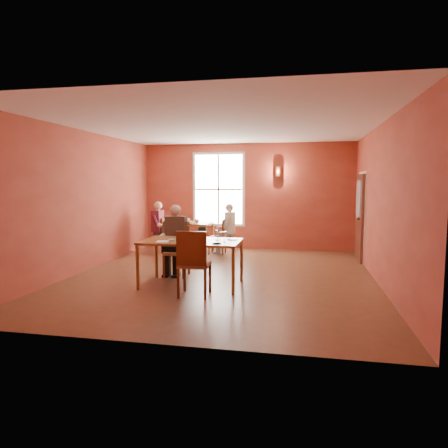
% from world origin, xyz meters
% --- Properties ---
extents(ground, '(6.00, 7.00, 0.01)m').
position_xyz_m(ground, '(0.00, 0.00, 0.00)').
color(ground, brown).
rests_on(ground, ground).
extents(wall_back, '(6.00, 0.04, 3.00)m').
position_xyz_m(wall_back, '(0.00, 3.50, 1.50)').
color(wall_back, brown).
rests_on(wall_back, ground).
extents(wall_front, '(6.00, 0.04, 3.00)m').
position_xyz_m(wall_front, '(0.00, -3.50, 1.50)').
color(wall_front, brown).
rests_on(wall_front, ground).
extents(wall_left, '(0.04, 7.00, 3.00)m').
position_xyz_m(wall_left, '(-3.00, 0.00, 1.50)').
color(wall_left, brown).
rests_on(wall_left, ground).
extents(wall_right, '(0.04, 7.00, 3.00)m').
position_xyz_m(wall_right, '(3.00, 0.00, 1.50)').
color(wall_right, brown).
rests_on(wall_right, ground).
extents(ceiling, '(6.00, 7.00, 0.04)m').
position_xyz_m(ceiling, '(0.00, 0.00, 3.00)').
color(ceiling, white).
rests_on(ceiling, wall_back).
extents(window, '(1.36, 0.10, 1.96)m').
position_xyz_m(window, '(-0.80, 3.45, 1.70)').
color(window, white).
rests_on(window, wall_back).
extents(door, '(0.12, 1.04, 2.10)m').
position_xyz_m(door, '(2.94, 2.30, 1.05)').
color(door, maroon).
rests_on(door, ground).
extents(wall_sconce, '(0.16, 0.16, 0.28)m').
position_xyz_m(wall_sconce, '(0.90, 3.40, 2.20)').
color(wall_sconce, brown).
rests_on(wall_sconce, wall_back).
extents(main_table, '(1.80, 1.01, 0.84)m').
position_xyz_m(main_table, '(-0.41, -0.82, 0.42)').
color(main_table, brown).
rests_on(main_table, ground).
extents(chair_diner_main, '(0.45, 0.45, 1.02)m').
position_xyz_m(chair_diner_main, '(-0.91, -0.17, 0.51)').
color(chair_diner_main, '#482315').
rests_on(chair_diner_main, ground).
extents(diner_main, '(0.56, 0.56, 1.39)m').
position_xyz_m(diner_main, '(-0.91, -0.20, 0.70)').
color(diner_main, black).
rests_on(diner_main, ground).
extents(chair_empty, '(0.52, 0.52, 1.12)m').
position_xyz_m(chair_empty, '(-0.18, -1.44, 0.56)').
color(chair_empty, brown).
rests_on(chair_empty, ground).
extents(plate_food, '(0.30, 0.30, 0.04)m').
position_xyz_m(plate_food, '(-0.69, -0.85, 0.86)').
color(plate_food, white).
rests_on(plate_food, main_table).
extents(sandwich, '(0.12, 0.11, 0.12)m').
position_xyz_m(sandwich, '(-0.60, -0.71, 0.91)').
color(sandwich, '#AD914A').
rests_on(sandwich, main_table).
extents(goblet_a, '(0.10, 0.10, 0.21)m').
position_xyz_m(goblet_a, '(0.05, -0.71, 0.95)').
color(goblet_a, white).
rests_on(goblet_a, main_table).
extents(goblet_b, '(0.09, 0.09, 0.21)m').
position_xyz_m(goblet_b, '(0.23, -0.90, 0.95)').
color(goblet_b, white).
rests_on(goblet_b, main_table).
extents(menu_stand, '(0.15, 0.11, 0.23)m').
position_xyz_m(menu_stand, '(-0.28, -0.54, 0.96)').
color(menu_stand, '#182F1C').
rests_on(menu_stand, main_table).
extents(knife, '(0.21, 0.10, 0.00)m').
position_xyz_m(knife, '(-0.46, -1.11, 0.85)').
color(knife, silver).
rests_on(knife, main_table).
extents(napkin, '(0.25, 0.25, 0.01)m').
position_xyz_m(napkin, '(-0.88, -1.07, 0.85)').
color(napkin, white).
rests_on(napkin, main_table).
extents(side_plate, '(0.25, 0.25, 0.01)m').
position_xyz_m(side_plate, '(0.31, -0.57, 0.85)').
color(side_plate, silver).
rests_on(side_plate, main_table).
extents(sunglasses, '(0.14, 0.13, 0.02)m').
position_xyz_m(sunglasses, '(0.13, -1.14, 0.85)').
color(sunglasses, black).
rests_on(sunglasses, main_table).
extents(second_table, '(0.94, 0.94, 0.83)m').
position_xyz_m(second_table, '(-1.28, 2.50, 0.41)').
color(second_table, brown).
rests_on(second_table, ground).
extents(chair_diner_white, '(0.41, 0.41, 0.93)m').
position_xyz_m(chair_diner_white, '(-0.63, 2.50, 0.46)').
color(chair_diner_white, '#582D1A').
rests_on(chair_diner_white, ground).
extents(diner_white, '(0.52, 0.52, 1.29)m').
position_xyz_m(diner_white, '(-0.60, 2.50, 0.65)').
color(diner_white, white).
rests_on(diner_white, ground).
extents(chair_diner_maroon, '(0.42, 0.42, 0.94)m').
position_xyz_m(chair_diner_maroon, '(-1.93, 2.50, 0.47)').
color(chair_diner_maroon, '#572511').
rests_on(chair_diner_maroon, ground).
extents(diner_maroon, '(0.54, 0.54, 1.34)m').
position_xyz_m(diner_maroon, '(-1.96, 2.50, 0.67)').
color(diner_maroon, '#561111').
rests_on(diner_maroon, ground).
extents(cup_a, '(0.16, 0.16, 0.10)m').
position_xyz_m(cup_a, '(-1.17, 2.39, 0.88)').
color(cup_a, silver).
rests_on(cup_a, second_table).
extents(cup_b, '(0.10, 0.10, 0.09)m').
position_xyz_m(cup_b, '(-1.47, 2.60, 0.88)').
color(cup_b, white).
rests_on(cup_b, second_table).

